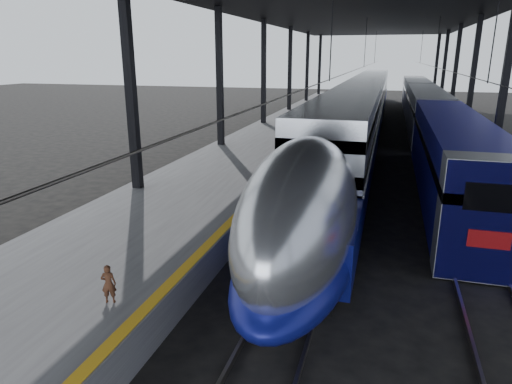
% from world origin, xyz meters
% --- Properties ---
extents(ground, '(160.00, 160.00, 0.00)m').
position_xyz_m(ground, '(0.00, 0.00, 0.00)').
color(ground, black).
rests_on(ground, ground).
extents(platform, '(6.00, 80.00, 1.00)m').
position_xyz_m(platform, '(-3.50, 20.00, 0.50)').
color(platform, '#4C4C4F').
rests_on(platform, ground).
extents(yellow_strip, '(0.30, 80.00, 0.01)m').
position_xyz_m(yellow_strip, '(-0.70, 20.00, 1.00)').
color(yellow_strip, gold).
rests_on(yellow_strip, platform).
extents(rails, '(6.52, 80.00, 0.16)m').
position_xyz_m(rails, '(4.50, 20.00, 0.08)').
color(rails, slate).
rests_on(rails, ground).
extents(canopy, '(18.00, 75.00, 9.47)m').
position_xyz_m(canopy, '(1.90, 20.00, 9.12)').
color(canopy, black).
rests_on(canopy, ground).
extents(tgv_train, '(3.03, 65.20, 4.35)m').
position_xyz_m(tgv_train, '(2.00, 27.70, 2.03)').
color(tgv_train, silver).
rests_on(tgv_train, ground).
extents(second_train, '(2.64, 56.05, 3.63)m').
position_xyz_m(second_train, '(7.00, 29.00, 1.84)').
color(second_train, '#171690').
rests_on(second_train, ground).
extents(child, '(0.38, 0.31, 0.91)m').
position_xyz_m(child, '(-1.59, -3.48, 1.45)').
color(child, '#492818').
rests_on(child, platform).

